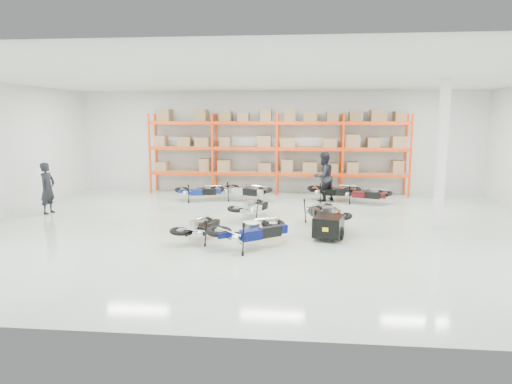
# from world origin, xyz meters

# --- Properties ---
(room) EXTENTS (18.00, 18.00, 18.00)m
(room) POSITION_xyz_m (0.00, 0.00, 2.25)
(room) COLOR silver
(room) RESTS_ON ground
(pallet_rack) EXTENTS (11.28, 0.98, 3.62)m
(pallet_rack) POSITION_xyz_m (-0.00, 6.45, 2.26)
(pallet_rack) COLOR #FF410D
(pallet_rack) RESTS_ON ground
(structural_column) EXTENTS (0.25, 0.25, 4.50)m
(structural_column) POSITION_xyz_m (5.20, 0.50, 2.25)
(structural_column) COLOR white
(structural_column) RESTS_ON ground
(moto_blue_centre) EXTENTS (2.16, 1.94, 1.27)m
(moto_blue_centre) POSITION_xyz_m (-0.22, -2.09, 0.60)
(moto_blue_centre) COLOR #060D45
(moto_blue_centre) RESTS_ON ground
(moto_silver_left) EXTENTS (1.41, 1.85, 1.07)m
(moto_silver_left) POSITION_xyz_m (-0.59, 1.38, 0.51)
(moto_silver_left) COLOR silver
(moto_silver_left) RESTS_ON ground
(moto_black_far_left) EXTENTS (1.24, 1.78, 1.05)m
(moto_black_far_left) POSITION_xyz_m (-1.72, -1.55, 0.49)
(moto_black_far_left) COLOR black
(moto_black_far_left) RESTS_ON ground
(moto_touring_right) EXTENTS (1.42, 2.01, 1.18)m
(moto_touring_right) POSITION_xyz_m (1.82, 0.53, 0.56)
(moto_touring_right) COLOR black
(moto_touring_right) RESTS_ON ground
(trailer) EXTENTS (0.94, 1.62, 0.66)m
(trailer) POSITION_xyz_m (1.82, -1.07, 0.38)
(trailer) COLOR black
(trailer) RESTS_ON ground
(moto_back_a) EXTENTS (1.90, 1.30, 1.12)m
(moto_back_a) POSITION_xyz_m (-3.01, 4.39, 0.53)
(moto_back_a) COLOR navy
(moto_back_a) RESTS_ON ground
(moto_back_b) EXTENTS (2.06, 1.54, 1.20)m
(moto_back_b) POSITION_xyz_m (-1.18, 4.54, 0.57)
(moto_back_b) COLOR #ABAFB5
(moto_back_b) RESTS_ON ground
(moto_back_c) EXTENTS (1.93, 1.08, 1.20)m
(moto_back_c) POSITION_xyz_m (2.38, 4.81, 0.57)
(moto_back_c) COLOR black
(moto_back_c) RESTS_ON ground
(moto_back_d) EXTENTS (1.93, 1.41, 1.12)m
(moto_back_d) POSITION_xyz_m (3.56, 4.39, 0.53)
(moto_back_d) COLOR #470E12
(moto_back_d) RESTS_ON ground
(person_left) EXTENTS (0.51, 0.70, 1.81)m
(person_left) POSITION_xyz_m (-7.80, 1.47, 0.90)
(person_left) COLOR black
(person_left) RESTS_ON ground
(person_back) EXTENTS (1.22, 1.19, 1.97)m
(person_back) POSITION_xyz_m (1.96, 4.88, 0.99)
(person_back) COLOR black
(person_back) RESTS_ON ground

